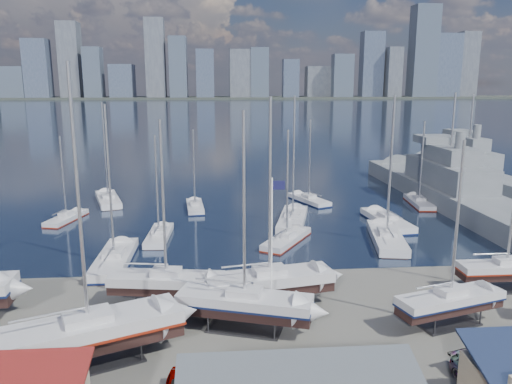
{
  "coord_description": "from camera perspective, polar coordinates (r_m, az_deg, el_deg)",
  "views": [
    {
      "loc": [
        -4.05,
        -46.08,
        18.15
      ],
      "look_at": [
        0.32,
        8.0,
        6.29
      ],
      "focal_mm": 35.0,
      "sensor_mm": 36.0,
      "label": 1
    }
  ],
  "objects": [
    {
      "name": "sailboat_moored_1",
      "position": [
        71.86,
        -20.84,
        -2.87
      ],
      "size": [
        4.25,
        8.31,
        11.96
      ],
      "rotation": [
        0.0,
        0.0,
        1.31
      ],
      "color": "black",
      "rests_on": "water"
    },
    {
      "name": "sailboat_moored_5",
      "position": [
        73.84,
        -6.98,
        -1.74
      ],
      "size": [
        3.03,
        8.36,
        12.24
      ],
      "rotation": [
        0.0,
        0.0,
        1.66
      ],
      "color": "black",
      "rests_on": "water"
    },
    {
      "name": "sailboat_cradle_1",
      "position": [
        35.48,
        -18.56,
        -14.98
      ],
      "size": [
        12.53,
        7.98,
        19.41
      ],
      "rotation": [
        0.0,
        0.0,
        0.41
      ],
      "color": "#2D2D33",
      "rests_on": "ground"
    },
    {
      "name": "sailboat_cradle_2",
      "position": [
        42.55,
        -10.19,
        -10.11
      ],
      "size": [
        9.72,
        4.07,
        15.43
      ],
      "rotation": [
        0.0,
        0.0,
        -0.16
      ],
      "color": "#2D2D33",
      "rests_on": "ground"
    },
    {
      "name": "car_c",
      "position": [
        31.79,
        2.7,
        -21.01
      ],
      "size": [
        3.4,
        5.32,
        1.37
      ],
      "primitive_type": "imported",
      "rotation": [
        0.0,
        0.0,
        0.25
      ],
      "color": "gray",
      "rests_on": "ground"
    },
    {
      "name": "sailboat_moored_2",
      "position": [
        80.46,
        -16.54,
        -0.99
      ],
      "size": [
        6.04,
        11.08,
        16.12
      ],
      "rotation": [
        0.0,
        0.0,
        1.87
      ],
      "color": "black",
      "rests_on": "water"
    },
    {
      "name": "sailboat_moored_4",
      "position": [
        60.59,
        -11.02,
        -5.01
      ],
      "size": [
        2.8,
        8.68,
        12.95
      ],
      "rotation": [
        0.0,
        0.0,
        1.52
      ],
      "color": "black",
      "rests_on": "water"
    },
    {
      "name": "sailboat_moored_8",
      "position": [
        77.94,
        6.04,
        -0.97
      ],
      "size": [
        5.83,
        9.23,
        13.4
      ],
      "rotation": [
        0.0,
        0.0,
        1.97
      ],
      "color": "black",
      "rests_on": "water"
    },
    {
      "name": "sailboat_moored_7",
      "position": [
        66.2,
        4.21,
        -3.32
      ],
      "size": [
        5.88,
        11.95,
        17.38
      ],
      "rotation": [
        0.0,
        0.0,
        1.33
      ],
      "color": "black",
      "rests_on": "water"
    },
    {
      "name": "water",
      "position": [
        346.58,
        -4.0,
        9.27
      ],
      "size": [
        1400.0,
        600.0,
        0.4
      ],
      "primitive_type": "cube",
      "color": "#1A253D",
      "rests_on": "ground"
    },
    {
      "name": "sailboat_cradle_4",
      "position": [
        41.79,
        1.55,
        -10.2
      ],
      "size": [
        10.94,
        4.95,
        17.16
      ],
      "rotation": [
        0.0,
        0.0,
        0.2
      ],
      "color": "#2D2D33",
      "rests_on": "ground"
    },
    {
      "name": "flagpole",
      "position": [
        37.68,
        1.92,
        -5.64
      ],
      "size": [
        1.01,
        0.12,
        11.39
      ],
      "color": "white",
      "rests_on": "ground"
    },
    {
      "name": "skyline",
      "position": [
        600.21,
        -5.14,
        14.28
      ],
      "size": [
        639.14,
        43.8,
        107.69
      ],
      "color": "#475166",
      "rests_on": "far_shore"
    },
    {
      "name": "sailboat_moored_3",
      "position": [
        53.48,
        -15.87,
        -7.64
      ],
      "size": [
        3.24,
        11.38,
        16.99
      ],
      "rotation": [
        0.0,
        0.0,
        1.57
      ],
      "color": "black",
      "rests_on": "water"
    },
    {
      "name": "car_b",
      "position": [
        32.48,
        3.15,
        -20.17
      ],
      "size": [
        4.4,
        1.95,
        1.4
      ],
      "primitive_type": "imported",
      "rotation": [
        0.0,
        0.0,
        1.68
      ],
      "color": "gray",
      "rests_on": "ground"
    },
    {
      "name": "far_shore",
      "position": [
        606.33,
        -4.31,
        10.68
      ],
      "size": [
        1400.0,
        80.0,
        2.2
      ],
      "primitive_type": "cube",
      "color": "#2D332D",
      "rests_on": "ground"
    },
    {
      "name": "sailboat_moored_10",
      "position": [
        67.83,
        14.74,
        -3.33
      ],
      "size": [
        4.25,
        11.18,
        16.31
      ],
      "rotation": [
        0.0,
        0.0,
        1.68
      ],
      "color": "black",
      "rests_on": "water"
    },
    {
      "name": "sailboat_moored_6",
      "position": [
        58.25,
        3.52,
        -5.53
      ],
      "size": [
        7.0,
        9.14,
        13.69
      ],
      "rotation": [
        0.0,
        0.0,
        1.02
      ],
      "color": "black",
      "rests_on": "water"
    },
    {
      "name": "car_d",
      "position": [
        35.2,
        24.53,
        -18.68
      ],
      "size": [
        3.08,
        4.87,
        1.31
      ],
      "primitive_type": "imported",
      "rotation": [
        0.0,
        0.0,
        0.29
      ],
      "color": "gray",
      "rests_on": "ground"
    },
    {
      "name": "ground",
      "position": [
        40.59,
        1.65,
        -14.23
      ],
      "size": [
        1400.0,
        1400.0,
        0.0
      ],
      "primitive_type": "plane",
      "color": "#605E59",
      "rests_on": "ground"
    },
    {
      "name": "sailboat_cradle_3",
      "position": [
        38.06,
        -1.32,
        -12.63
      ],
      "size": [
        10.51,
        5.85,
        16.35
      ],
      "rotation": [
        0.0,
        0.0,
        -0.32
      ],
      "color": "#2D2D33",
      "rests_on": "ground"
    },
    {
      "name": "sailboat_moored_11",
      "position": [
        79.79,
        18.12,
        -1.21
      ],
      "size": [
        3.4,
        9.11,
        13.3
      ],
      "rotation": [
        0.0,
        0.0,
        1.47
      ],
      "color": "black",
      "rests_on": "water"
    },
    {
      "name": "naval_ship_west",
      "position": [
        103.7,
        22.93,
        2.21
      ],
      "size": [
        10.33,
        39.99,
        17.56
      ],
      "rotation": [
        0.0,
        0.0,
        1.67
      ],
      "color": "slate",
      "rests_on": "water"
    },
    {
      "name": "sailboat_cradle_5",
      "position": [
        41.46,
        21.31,
        -11.51
      ],
      "size": [
        9.05,
        4.82,
        14.23
      ],
      "rotation": [
        0.0,
        0.0,
        0.29
      ],
      "color": "#2D2D33",
      "rests_on": "ground"
    },
    {
      "name": "sailboat_moored_9",
      "position": [
        60.26,
        14.7,
        -5.29
      ],
      "size": [
        5.35,
        12.13,
        17.71
      ],
      "rotation": [
        0.0,
        0.0,
        1.39
      ],
      "color": "black",
      "rests_on": "water"
    },
    {
      "name": "naval_ship_east",
      "position": [
        82.62,
        21.0,
        -0.0
      ],
      "size": [
        9.26,
        51.23,
        18.6
      ],
      "rotation": [
        0.0,
        0.0,
        1.59
      ],
      "color": "slate",
      "rests_on": "water"
    },
    {
      "name": "sailboat_cradle_6",
      "position": [
        50.07,
        26.7,
        -7.9
      ],
      "size": [
        8.5,
        2.4,
        13.91
      ],
      "rotation": [
        0.0,
        0.0,
        -0.0
      ],
      "color": "#2D2D33",
      "rests_on": "ground"
    }
  ]
}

